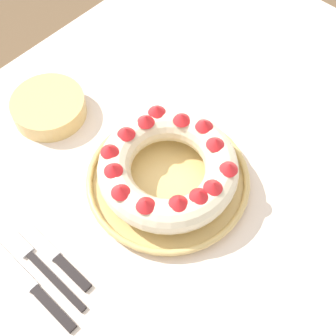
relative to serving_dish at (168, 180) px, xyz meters
The scene contains 8 objects.
ground_plane 0.78m from the serving_dish, 119.05° to the right, with size 8.00×8.00×0.00m, color brown.
dining_table 0.11m from the serving_dish, 119.05° to the right, with size 1.35×1.03×0.76m.
serving_dish is the anchor object (origin of this frame).
bundt_cake 0.05m from the serving_dish, 86.26° to the left, with size 0.26×0.26×0.08m.
fork 0.28m from the serving_dish, 168.94° to the left, with size 0.02×0.20×0.01m.
serving_knife 0.30m from the serving_dish, behind, with size 0.02×0.22×0.01m.
cake_knife 0.25m from the serving_dish, behind, with size 0.02×0.18×0.01m.
side_bowl 0.30m from the serving_dish, 98.09° to the left, with size 0.15×0.15×0.04m, color tan.
Camera 1 is at (-0.31, -0.27, 1.54)m, focal length 50.00 mm.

